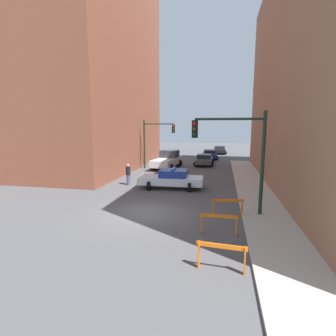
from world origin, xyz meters
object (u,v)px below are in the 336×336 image
at_px(traffic_light_far, 154,137).
at_px(police_car, 171,179).
at_px(parked_car_mid, 210,154).
at_px(pedestrian_crossing, 128,174).
at_px(barrier_back, 228,204).
at_px(parked_car_far, 219,150).
at_px(barrier_front, 221,253).
at_px(traffic_light_near, 239,147).
at_px(parked_car_near, 204,160).
at_px(white_truck, 167,160).
at_px(barrier_mid, 219,221).

relative_size(traffic_light_far, police_car, 1.09).
bearing_deg(parked_car_mid, traffic_light_far, -124.91).
xyz_separation_m(pedestrian_crossing, barrier_back, (7.51, -5.78, -0.24)).
xyz_separation_m(traffic_light_far, barrier_back, (7.59, -14.09, -2.78)).
bearing_deg(parked_car_far, barrier_front, -92.58).
relative_size(traffic_light_near, parked_car_near, 1.20).
relative_size(parked_car_mid, parked_car_far, 1.01).
bearing_deg(parked_car_far, white_truck, -111.57).
bearing_deg(parked_car_mid, white_truck, -119.75).
height_order(traffic_light_far, barrier_front, traffic_light_far).
distance_m(white_truck, barrier_mid, 18.08).
bearing_deg(barrier_back, white_truck, 113.17).
relative_size(parked_car_far, barrier_back, 2.78).
height_order(parked_car_far, barrier_front, parked_car_far).
relative_size(parked_car_near, parked_car_far, 0.98).
relative_size(white_truck, parked_car_near, 1.29).
bearing_deg(police_car, barrier_front, -163.28).
bearing_deg(pedestrian_crossing, traffic_light_near, 72.45).
bearing_deg(barrier_mid, parked_car_near, 95.75).
xyz_separation_m(white_truck, parked_car_far, (5.39, 16.50, -0.23)).
bearing_deg(parked_car_mid, traffic_light_near, -88.82).
distance_m(traffic_light_near, white_truck, 16.01).
distance_m(white_truck, parked_car_mid, 9.93).
xyz_separation_m(white_truck, barrier_front, (5.96, -19.94, -0.29)).
bearing_deg(police_car, barrier_mid, -157.96).
relative_size(parked_car_near, barrier_front, 2.71).
bearing_deg(police_car, traffic_light_near, -141.16).
relative_size(traffic_light_near, barrier_mid, 3.25).
height_order(traffic_light_near, barrier_back, traffic_light_near).
distance_m(parked_car_near, barrier_mid, 20.17).
height_order(traffic_light_far, barrier_back, traffic_light_far).
bearing_deg(pedestrian_crossing, parked_car_near, 173.64).
height_order(barrier_front, barrier_back, same).
distance_m(parked_car_far, barrier_front, 36.45).
bearing_deg(parked_car_far, barrier_back, -91.88).
bearing_deg(white_truck, pedestrian_crossing, -92.05).
height_order(white_truck, parked_car_far, white_truck).
distance_m(pedestrian_crossing, barrier_front, 13.24).
relative_size(police_car, barrier_front, 2.99).
distance_m(traffic_light_near, barrier_mid, 4.14).
distance_m(police_car, white_truck, 9.51).
xyz_separation_m(parked_car_far, barrier_front, (0.57, -36.44, -0.06)).
distance_m(parked_car_near, parked_car_far, 13.63).
bearing_deg(police_car, pedestrian_crossing, 81.45).
distance_m(parked_car_mid, barrier_back, 23.74).
height_order(white_truck, barrier_front, white_truck).
bearing_deg(barrier_front, parked_car_mid, 93.59).
distance_m(barrier_mid, barrier_back, 2.52).
relative_size(traffic_light_far, white_truck, 0.93).
xyz_separation_m(traffic_light_far, barrier_front, (7.30, -19.41, -2.78)).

